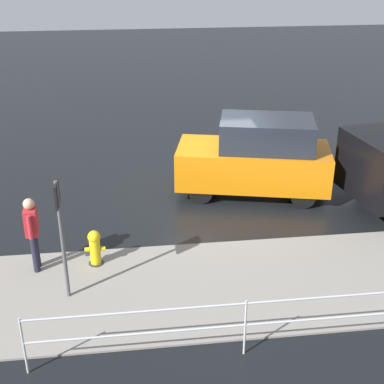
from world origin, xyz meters
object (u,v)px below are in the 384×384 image
Objects in this scene: moving_hatchback at (257,157)px; fire_hydrant at (95,248)px; sign_post at (60,224)px; pedestrian at (32,229)px.

moving_hatchback reaches higher than fire_hydrant.
sign_post reaches higher than fire_hydrant.
moving_hatchback is at bearing -149.61° from pedestrian.
sign_post is (-0.70, 1.01, 0.62)m from pedestrian.
pedestrian reaches higher than fire_hydrant.
sign_post reaches higher than moving_hatchback.
sign_post is (4.54, 4.09, 0.55)m from moving_hatchback.
moving_hatchback is 2.58× the size of pedestrian.
fire_hydrant is 1.65m from sign_post.
pedestrian is at bearing -55.22° from sign_post.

